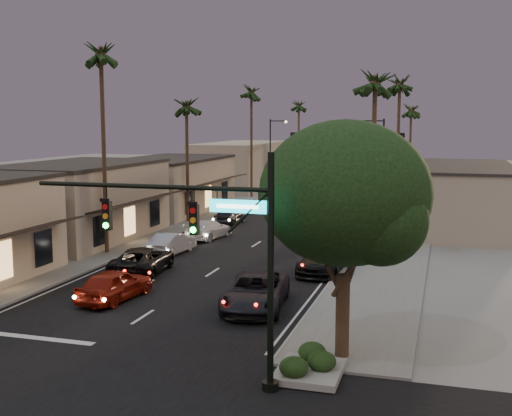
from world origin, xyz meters
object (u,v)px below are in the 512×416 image
Objects in this scene: arch at (346,146)px; palm_far at (299,103)px; streetlight_left at (272,151)px; palm_ld at (251,89)px; traffic_signal at (214,235)px; curbside_black at (323,259)px; corner_tree at (347,199)px; palm_lc at (186,101)px; palm_rb at (400,80)px; palm_lb at (101,48)px; palm_ra at (375,76)px; streetlight_right at (380,159)px; oncoming_pickup at (143,260)px; oncoming_red at (115,285)px; oncoming_silver at (172,243)px; curbside_near at (256,292)px; palm_rc at (411,107)px.

palm_far is at bearing 136.05° from arch.
streetlight_left is (-6.92, -12.00, -0.20)m from arch.
palm_ld is 1.08× the size of palm_far.
curbside_black is (0.51, 16.87, -4.28)m from traffic_signal.
palm_ld is at bearing 110.81° from corner_tree.
palm_lc reaches higher than arch.
traffic_signal is at bearing -137.69° from corner_tree.
palm_lb is at bearing -128.02° from palm_rb.
curbside_black is at bearing -66.56° from palm_ld.
palm_ld is at bearing 119.02° from palm_ra.
palm_ra and palm_far have the same top height.
traffic_signal is at bearing -98.28° from palm_ra.
palm_rb is (1.68, -1.00, 7.09)m from streetlight_right.
palm_rb reaches higher than oncoming_pickup.
oncoming_pickup is at bearing -94.15° from arch.
streetlight_right is 7.35m from palm_rb.
oncoming_red is at bearing -75.80° from palm_lc.
arch is 58.12m from oncoming_red.
streetlight_left is 0.63× the size of palm_ld.
curbside_black is (6.20, -49.13, -4.73)m from arch.
palm_ra reaches higher than oncoming_pickup.
streetlight_right is 25.06m from oncoming_silver.
corner_tree reaches higher than curbside_near.
streetlight_left is at bearing -119.97° from arch.
streetlight_left is 36.93m from palm_lb.
curbside_black is at bearing -70.54° from streetlight_left.
arch is 2.75× the size of curbside_black.
palm_lb is at bearing -173.37° from palm_ra.
streetlight_right is 1.00× the size of streetlight_left.
oncoming_red is at bearing 158.76° from corner_tree.
corner_tree is 0.72× the size of palm_rc.
palm_lb is 1.25× the size of palm_lc.
streetlight_left is 37.87m from palm_ra.
palm_rc is at bearing 84.95° from streetlight_right.
oncoming_pickup is (4.80, -18.37, -9.69)m from palm_lc.
curbside_near reaches higher than oncoming_silver.
palm_rb is at bearing -42.05° from streetlight_left.
palm_rc is at bearing 90.00° from curbside_black.
corner_tree is at bearing 42.31° from traffic_signal.
palm_lb reaches higher than palm_ra.
arch reaches higher than oncoming_red.
streetlight_right is 19.75m from palm_rc.
oncoming_red is (6.04, -42.87, -11.63)m from palm_ld.
palm_ld reaches higher than curbside_black.
palm_lc is 19.07m from palm_rb.
palm_rc reaches higher than streetlight_right.
curbside_black is (13.12, -37.13, -4.53)m from streetlight_left.
arch is at bearing 75.80° from palm_lc.
palm_rb is 33.57m from curbside_near.
palm_lb is 17.42m from palm_ra.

